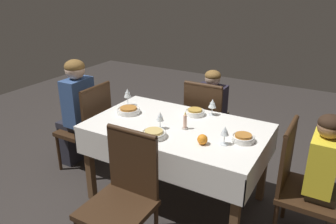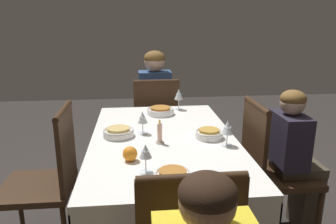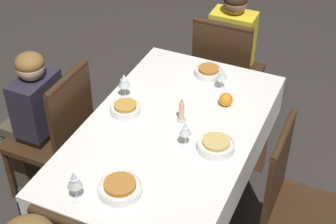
{
  "view_description": "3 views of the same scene",
  "coord_description": "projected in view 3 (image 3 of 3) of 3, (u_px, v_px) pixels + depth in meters",
  "views": [
    {
      "loc": [
        1.16,
        -2.18,
        1.85
      ],
      "look_at": [
        -0.07,
        -0.02,
        0.84
      ],
      "focal_mm": 35.0,
      "sensor_mm": 36.0,
      "label": 1
    },
    {
      "loc": [
        1.89,
        -0.16,
        1.44
      ],
      "look_at": [
        -0.09,
        0.04,
        0.86
      ],
      "focal_mm": 35.0,
      "sensor_mm": 36.0,
      "label": 2
    },
    {
      "loc": [
        -1.92,
        -0.85,
        2.45
      ],
      "look_at": [
        0.04,
        0.03,
        0.8
      ],
      "focal_mm": 55.0,
      "sensor_mm": 36.0,
      "label": 3
    }
  ],
  "objects": [
    {
      "name": "wine_glass_west",
      "position": [
        74.0,
        180.0,
        2.24
      ],
      "size": [
        0.07,
        0.07,
        0.17
      ],
      "color": "white",
      "rests_on": "dining_table"
    },
    {
      "name": "dining_table",
      "position": [
        170.0,
        141.0,
        2.77
      ],
      "size": [
        1.46,
        0.88,
        0.73
      ],
      "color": "white",
      "rests_on": "ground_plane"
    },
    {
      "name": "orange_fruit",
      "position": [
        226.0,
        99.0,
        2.86
      ],
      "size": [
        0.08,
        0.08,
        0.08
      ],
      "primitive_type": "sphere",
      "color": "orange",
      "rests_on": "dining_table"
    },
    {
      "name": "bowl_south",
      "position": [
        216.0,
        145.0,
        2.57
      ],
      "size": [
        0.19,
        0.19,
        0.06
      ],
      "color": "white",
      "rests_on": "dining_table"
    },
    {
      "name": "bowl_north",
      "position": [
        125.0,
        108.0,
        2.81
      ],
      "size": [
        0.17,
        0.17,
        0.06
      ],
      "color": "white",
      "rests_on": "dining_table"
    },
    {
      "name": "person_child_yellow",
      "position": [
        234.0,
        49.0,
        3.67
      ],
      "size": [
        0.33,
        0.3,
        1.04
      ],
      "rotation": [
        0.0,
        0.0,
        1.57
      ],
      "color": "#4C4233",
      "rests_on": "ground_plane"
    },
    {
      "name": "chair_south",
      "position": [
        297.0,
        203.0,
        2.6
      ],
      "size": [
        0.43,
        0.44,
        0.93
      ],
      "color": "#382314",
      "rests_on": "ground_plane"
    },
    {
      "name": "bowl_west",
      "position": [
        120.0,
        187.0,
        2.34
      ],
      "size": [
        0.21,
        0.21,
        0.06
      ],
      "color": "white",
      "rests_on": "dining_table"
    },
    {
      "name": "chair_east",
      "position": [
        225.0,
        70.0,
        3.59
      ],
      "size": [
        0.44,
        0.43,
        0.93
      ],
      "rotation": [
        0.0,
        0.0,
        1.57
      ],
      "color": "#382314",
      "rests_on": "ground_plane"
    },
    {
      "name": "ground_plane",
      "position": [
        170.0,
        220.0,
        3.16
      ],
      "size": [
        8.0,
        8.0,
        0.0
      ],
      "primitive_type": "plane",
      "color": "#332D2B"
    },
    {
      "name": "wine_glass_south",
      "position": [
        186.0,
        129.0,
        2.55
      ],
      "size": [
        0.07,
        0.07,
        0.15
      ],
      "color": "white",
      "rests_on": "dining_table"
    },
    {
      "name": "candle_centerpiece",
      "position": [
        182.0,
        113.0,
        2.74
      ],
      "size": [
        0.05,
        0.05,
        0.15
      ],
      "color": "beige",
      "rests_on": "dining_table"
    },
    {
      "name": "chair_north",
      "position": [
        57.0,
        131.0,
        3.06
      ],
      "size": [
        0.43,
        0.44,
        0.93
      ],
      "rotation": [
        0.0,
        0.0,
        3.14
      ],
      "color": "#382314",
      "rests_on": "ground_plane"
    },
    {
      "name": "wine_glass_north",
      "position": [
        124.0,
        81.0,
        2.88
      ],
      "size": [
        0.07,
        0.07,
        0.15
      ],
      "color": "white",
      "rests_on": "dining_table"
    },
    {
      "name": "wine_glass_east",
      "position": [
        222.0,
        74.0,
        2.95
      ],
      "size": [
        0.07,
        0.07,
        0.14
      ],
      "color": "white",
      "rests_on": "dining_table"
    },
    {
      "name": "person_child_dark",
      "position": [
        32.0,
        117.0,
        3.09
      ],
      "size": [
        0.3,
        0.33,
        1.0
      ],
      "rotation": [
        0.0,
        0.0,
        3.14
      ],
      "color": "#4C4233",
      "rests_on": "ground_plane"
    },
    {
      "name": "bowl_east",
      "position": [
        209.0,
        72.0,
        3.1
      ],
      "size": [
        0.17,
        0.17,
        0.06
      ],
      "color": "white",
      "rests_on": "dining_table"
    }
  ]
}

